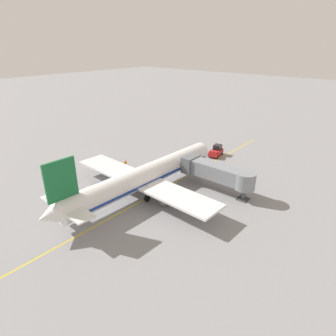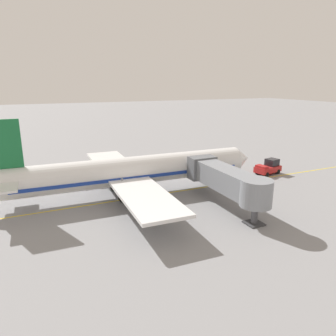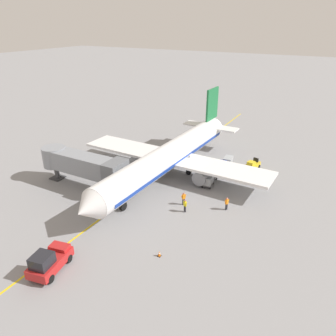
{
  "view_description": "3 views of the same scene",
  "coord_description": "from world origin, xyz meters",
  "px_view_note": "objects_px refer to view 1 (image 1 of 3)",
  "views": [
    {
      "loc": [
        30.09,
        -31.42,
        24.22
      ],
      "look_at": [
        -1.58,
        5.95,
        2.63
      ],
      "focal_mm": 30.67,
      "sensor_mm": 36.0,
      "label": 1
    },
    {
      "loc": [
        36.77,
        -12.3,
        14.54
      ],
      "look_at": [
        -0.93,
        4.85,
        3.22
      ],
      "focal_mm": 33.74,
      "sensor_mm": 36.0,
      "label": 2
    },
    {
      "loc": [
        -22.75,
        38.5,
        21.45
      ],
      "look_at": [
        -4.32,
        5.36,
        4.1
      ],
      "focal_mm": 34.69,
      "sensor_mm": 36.0,
      "label": 3
    }
  ],
  "objects_px": {
    "ground_crew_wing_walker": "(148,168)",
    "ground_crew_loader": "(125,164)",
    "baggage_cart_tail_end": "(87,192)",
    "parked_airliner": "(145,176)",
    "baggage_cart_front": "(123,177)",
    "baggage_cart_third_in_train": "(99,187)",
    "ground_crew_marshaller": "(150,165)",
    "baggage_tug_lead": "(69,189)",
    "jet_bridge": "(217,172)",
    "baggage_cart_second_in_train": "(110,183)",
    "pushback_tractor": "(216,151)",
    "safety_cone_nose_left": "(171,155)"
  },
  "relations": [
    {
      "from": "safety_cone_nose_left",
      "to": "baggage_cart_front",
      "type": "bearing_deg",
      "value": -84.34
    },
    {
      "from": "parked_airliner",
      "to": "baggage_cart_tail_end",
      "type": "height_order",
      "value": "parked_airliner"
    },
    {
      "from": "pushback_tractor",
      "to": "ground_crew_marshaller",
      "type": "height_order",
      "value": "pushback_tractor"
    },
    {
      "from": "baggage_tug_lead",
      "to": "baggage_cart_front",
      "type": "relative_size",
      "value": 0.92
    },
    {
      "from": "jet_bridge",
      "to": "ground_crew_wing_walker",
      "type": "xyz_separation_m",
      "value": [
        -14.51,
        -2.33,
        -2.5
      ]
    },
    {
      "from": "parked_airliner",
      "to": "ground_crew_marshaller",
      "type": "relative_size",
      "value": 22.06
    },
    {
      "from": "baggage_cart_front",
      "to": "ground_crew_loader",
      "type": "height_order",
      "value": "ground_crew_loader"
    },
    {
      "from": "ground_crew_wing_walker",
      "to": "baggage_cart_front",
      "type": "bearing_deg",
      "value": -96.57
    },
    {
      "from": "jet_bridge",
      "to": "baggage_cart_tail_end",
      "type": "relative_size",
      "value": 4.63
    },
    {
      "from": "baggage_cart_third_in_train",
      "to": "ground_crew_marshaller",
      "type": "distance_m",
      "value": 13.08
    },
    {
      "from": "baggage_cart_tail_end",
      "to": "ground_crew_loader",
      "type": "bearing_deg",
      "value": 108.89
    },
    {
      "from": "baggage_cart_second_in_train",
      "to": "ground_crew_wing_walker",
      "type": "distance_m",
      "value": 9.44
    },
    {
      "from": "jet_bridge",
      "to": "ground_crew_marshaller",
      "type": "relative_size",
      "value": 8.1
    },
    {
      "from": "baggage_cart_second_in_train",
      "to": "ground_crew_loader",
      "type": "xyz_separation_m",
      "value": [
        -4.73,
        7.96,
        0.0
      ]
    },
    {
      "from": "ground_crew_wing_walker",
      "to": "baggage_cart_third_in_train",
      "type": "bearing_deg",
      "value": -93.24
    },
    {
      "from": "pushback_tractor",
      "to": "safety_cone_nose_left",
      "type": "height_order",
      "value": "pushback_tractor"
    },
    {
      "from": "pushback_tractor",
      "to": "baggage_cart_third_in_train",
      "type": "bearing_deg",
      "value": -102.33
    },
    {
      "from": "baggage_cart_tail_end",
      "to": "ground_crew_wing_walker",
      "type": "bearing_deg",
      "value": 86.42
    },
    {
      "from": "jet_bridge",
      "to": "baggage_tug_lead",
      "type": "xyz_separation_m",
      "value": [
        -19.17,
        -17.41,
        -2.74
      ]
    },
    {
      "from": "ground_crew_loader",
      "to": "ground_crew_marshaller",
      "type": "relative_size",
      "value": 1.0
    },
    {
      "from": "pushback_tractor",
      "to": "ground_crew_loader",
      "type": "xyz_separation_m",
      "value": [
        -10.74,
        -18.26,
        -0.15
      ]
    },
    {
      "from": "baggage_cart_second_in_train",
      "to": "ground_crew_marshaller",
      "type": "height_order",
      "value": "ground_crew_marshaller"
    },
    {
      "from": "parked_airliner",
      "to": "ground_crew_marshaller",
      "type": "xyz_separation_m",
      "value": [
        -6.54,
        8.13,
        -2.23
      ]
    },
    {
      "from": "pushback_tractor",
      "to": "ground_crew_wing_walker",
      "type": "bearing_deg",
      "value": -108.3
    },
    {
      "from": "jet_bridge",
      "to": "pushback_tractor",
      "type": "relative_size",
      "value": 2.89
    },
    {
      "from": "jet_bridge",
      "to": "baggage_cart_tail_end",
      "type": "bearing_deg",
      "value": -133.2
    },
    {
      "from": "baggage_tug_lead",
      "to": "ground_crew_wing_walker",
      "type": "xyz_separation_m",
      "value": [
        4.66,
        15.08,
        0.24
      ]
    },
    {
      "from": "baggage_cart_tail_end",
      "to": "baggage_cart_third_in_train",
      "type": "bearing_deg",
      "value": 84.81
    },
    {
      "from": "jet_bridge",
      "to": "baggage_cart_front",
      "type": "xyz_separation_m",
      "value": [
        -15.23,
        -8.57,
        -2.51
      ]
    },
    {
      "from": "ground_crew_wing_walker",
      "to": "ground_crew_loader",
      "type": "relative_size",
      "value": 1.0
    },
    {
      "from": "ground_crew_wing_walker",
      "to": "ground_crew_marshaller",
      "type": "xyz_separation_m",
      "value": [
        -0.91,
        1.45,
        0.0
      ]
    },
    {
      "from": "baggage_tug_lead",
      "to": "ground_crew_loader",
      "type": "bearing_deg",
      "value": 92.22
    },
    {
      "from": "pushback_tractor",
      "to": "baggage_cart_tail_end",
      "type": "bearing_deg",
      "value": -101.78
    },
    {
      "from": "parked_airliner",
      "to": "baggage_cart_tail_end",
      "type": "distance_m",
      "value": 10.09
    },
    {
      "from": "baggage_cart_third_in_train",
      "to": "baggage_cart_tail_end",
      "type": "xyz_separation_m",
      "value": [
        -0.22,
        -2.43,
        0.0
      ]
    },
    {
      "from": "pushback_tractor",
      "to": "baggage_tug_lead",
      "type": "xyz_separation_m",
      "value": [
        -10.21,
        -31.86,
        -0.39
      ]
    },
    {
      "from": "ground_crew_loader",
      "to": "jet_bridge",
      "type": "bearing_deg",
      "value": 10.93
    },
    {
      "from": "baggage_cart_front",
      "to": "baggage_cart_second_in_train",
      "type": "relative_size",
      "value": 1.0
    },
    {
      "from": "ground_crew_loader",
      "to": "baggage_cart_tail_end",
      "type": "bearing_deg",
      "value": -71.11
    },
    {
      "from": "jet_bridge",
      "to": "baggage_cart_second_in_train",
      "type": "relative_size",
      "value": 4.63
    },
    {
      "from": "pushback_tractor",
      "to": "baggage_tug_lead",
      "type": "relative_size",
      "value": 1.74
    },
    {
      "from": "baggage_cart_second_in_train",
      "to": "safety_cone_nose_left",
      "type": "relative_size",
      "value": 5.01
    },
    {
      "from": "baggage_cart_front",
      "to": "parked_airliner",
      "type": "bearing_deg",
      "value": -3.97
    },
    {
      "from": "baggage_cart_tail_end",
      "to": "ground_crew_marshaller",
      "type": "relative_size",
      "value": 1.75
    },
    {
      "from": "baggage_cart_tail_end",
      "to": "safety_cone_nose_left",
      "type": "relative_size",
      "value": 5.01
    },
    {
      "from": "baggage_tug_lead",
      "to": "baggage_cart_third_in_train",
      "type": "xyz_separation_m",
      "value": [
        4.0,
        3.45,
        0.24
      ]
    },
    {
      "from": "baggage_cart_front",
      "to": "baggage_cart_tail_end",
      "type": "distance_m",
      "value": 7.82
    },
    {
      "from": "ground_crew_marshaller",
      "to": "jet_bridge",
      "type": "bearing_deg",
      "value": 3.25
    },
    {
      "from": "baggage_tug_lead",
      "to": "baggage_cart_tail_end",
      "type": "bearing_deg",
      "value": 15.04
    },
    {
      "from": "parked_airliner",
      "to": "ground_crew_wing_walker",
      "type": "bearing_deg",
      "value": 130.12
    }
  ]
}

